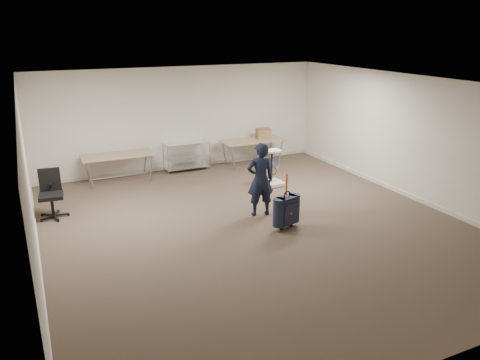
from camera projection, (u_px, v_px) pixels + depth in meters
name	position (u px, v px, depth m)	size (l,w,h in m)	color
ground	(255.00, 226.00, 9.38)	(9.00, 9.00, 0.00)	#4E3B2F
room_shell	(227.00, 201.00, 10.55)	(8.00, 9.00, 9.00)	white
folding_table_left	(118.00, 156.00, 11.81)	(1.80, 0.75, 0.73)	tan
folding_table_right	(253.00, 142.00, 13.33)	(1.80, 0.75, 0.73)	tan
wire_shelf	(187.00, 155.00, 12.86)	(1.22, 0.47, 0.80)	silver
person	(260.00, 179.00, 9.68)	(0.57, 0.38, 1.57)	black
suitcase	(286.00, 210.00, 9.13)	(0.46, 0.33, 1.12)	black
office_chair	(52.00, 203.00, 9.72)	(0.61, 0.61, 1.01)	black
equipment_cart	(272.00, 176.00, 11.68)	(0.51, 0.51, 0.92)	white
cardboard_box	(263.00, 133.00, 13.43)	(0.39, 0.29, 0.29)	#A5874C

